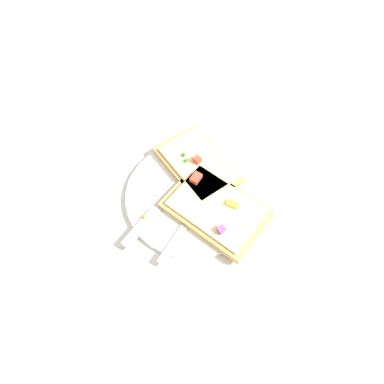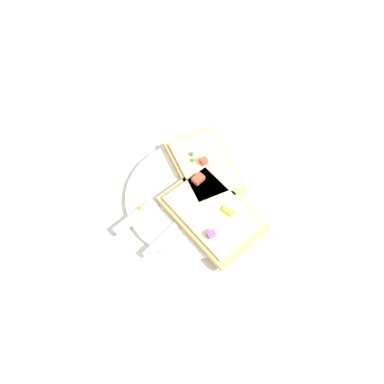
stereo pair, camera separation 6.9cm
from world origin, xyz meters
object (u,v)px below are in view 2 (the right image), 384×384
fork (192,211)px  knife (154,202)px  plate (192,196)px  pizza_slice_main (205,167)px  pizza_slice_corner (212,213)px

fork → knife: knife is taller
plate → pizza_slice_main: pizza_slice_main is taller
plate → pizza_slice_corner: size_ratio=1.18×
plate → pizza_slice_main: bearing=-100.3°
plate → pizza_slice_corner: pizza_slice_corner is taller
fork → pizza_slice_corner: bearing=-61.0°
plate → fork: size_ratio=1.29×
pizza_slice_main → pizza_slice_corner: same height
fork → pizza_slice_main: size_ratio=1.00×
plate → fork: (-0.01, 0.03, 0.01)m
plate → pizza_slice_main: (-0.01, -0.06, 0.02)m
plate → fork: fork is taller
knife → pizza_slice_main: size_ratio=0.99×
plate → knife: bearing=26.1°
knife → pizza_slice_corner: pizza_slice_corner is taller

